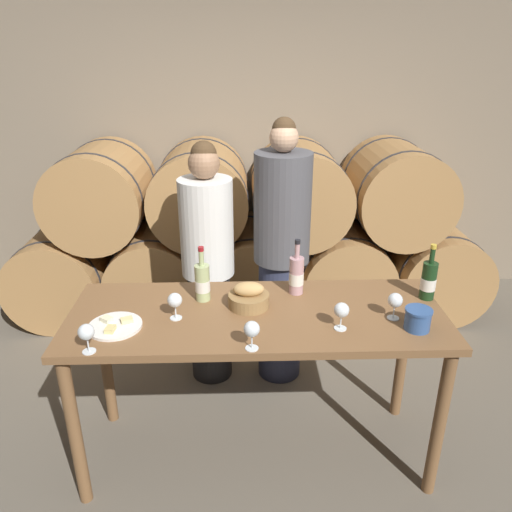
{
  "coord_description": "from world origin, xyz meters",
  "views": [
    {
      "loc": [
        -0.07,
        -2.2,
        2.17
      ],
      "look_at": [
        0.0,
        0.14,
        1.16
      ],
      "focal_mm": 35.0,
      "sensor_mm": 36.0,
      "label": 1
    }
  ],
  "objects": [
    {
      "name": "ground_plane",
      "position": [
        0.0,
        0.0,
        0.0
      ],
      "size": [
        10.0,
        10.0,
        0.0
      ],
      "primitive_type": "plane",
      "color": "#665E51"
    },
    {
      "name": "stone_wall_back",
      "position": [
        0.0,
        2.25,
        1.6
      ],
      "size": [
        10.0,
        0.12,
        3.2
      ],
      "color": "gray",
      "rests_on": "ground_plane"
    },
    {
      "name": "barrel_stack",
      "position": [
        -0.0,
        1.69,
        0.68
      ],
      "size": [
        3.92,
        0.87,
        1.44
      ],
      "color": "#A87A47",
      "rests_on": "ground_plane"
    },
    {
      "name": "tasting_table",
      "position": [
        0.0,
        0.0,
        0.8
      ],
      "size": [
        1.9,
        0.72,
        0.91
      ],
      "color": "brown",
      "rests_on": "ground_plane"
    },
    {
      "name": "person_left",
      "position": [
        -0.29,
        0.75,
        0.83
      ],
      "size": [
        0.34,
        0.34,
        1.64
      ],
      "color": "#232326",
      "rests_on": "ground_plane"
    },
    {
      "name": "person_right",
      "position": [
        0.18,
        0.75,
        0.9
      ],
      "size": [
        0.36,
        0.36,
        1.77
      ],
      "color": "#2D334C",
      "rests_on": "ground_plane"
    },
    {
      "name": "wine_bottle_red",
      "position": [
        0.91,
        0.13,
        1.02
      ],
      "size": [
        0.08,
        0.08,
        0.31
      ],
      "color": "#193819",
      "rests_on": "tasting_table"
    },
    {
      "name": "wine_bottle_white",
      "position": [
        -0.28,
        0.15,
        1.01
      ],
      "size": [
        0.08,
        0.08,
        0.3
      ],
      "color": "#ADBC7F",
      "rests_on": "tasting_table"
    },
    {
      "name": "wine_bottle_rose",
      "position": [
        0.22,
        0.21,
        1.02
      ],
      "size": [
        0.08,
        0.08,
        0.31
      ],
      "color": "#BC8E93",
      "rests_on": "tasting_table"
    },
    {
      "name": "blue_crock",
      "position": [
        0.75,
        -0.18,
        0.97
      ],
      "size": [
        0.13,
        0.13,
        0.11
      ],
      "color": "#335693",
      "rests_on": "tasting_table"
    },
    {
      "name": "bread_basket",
      "position": [
        -0.04,
        0.07,
        0.96
      ],
      "size": [
        0.21,
        0.21,
        0.14
      ],
      "color": "olive",
      "rests_on": "tasting_table"
    },
    {
      "name": "cheese_plate",
      "position": [
        -0.68,
        -0.12,
        0.92
      ],
      "size": [
        0.26,
        0.26,
        0.04
      ],
      "color": "white",
      "rests_on": "tasting_table"
    },
    {
      "name": "wine_glass_far_left",
      "position": [
        -0.75,
        -0.32,
        1.01
      ],
      "size": [
        0.07,
        0.07,
        0.14
      ],
      "color": "white",
      "rests_on": "tasting_table"
    },
    {
      "name": "wine_glass_left",
      "position": [
        -0.4,
        -0.04,
        1.01
      ],
      "size": [
        0.07,
        0.07,
        0.14
      ],
      "color": "white",
      "rests_on": "tasting_table"
    },
    {
      "name": "wine_glass_center",
      "position": [
        -0.03,
        -0.32,
        1.01
      ],
      "size": [
        0.07,
        0.07,
        0.14
      ],
      "color": "white",
      "rests_on": "tasting_table"
    },
    {
      "name": "wine_glass_right",
      "position": [
        0.39,
        -0.16,
        1.01
      ],
      "size": [
        0.07,
        0.07,
        0.14
      ],
      "color": "white",
      "rests_on": "tasting_table"
    },
    {
      "name": "wine_glass_far_right",
      "position": [
        0.67,
        -0.08,
        1.01
      ],
      "size": [
        0.07,
        0.07,
        0.14
      ],
      "color": "white",
      "rests_on": "tasting_table"
    }
  ]
}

